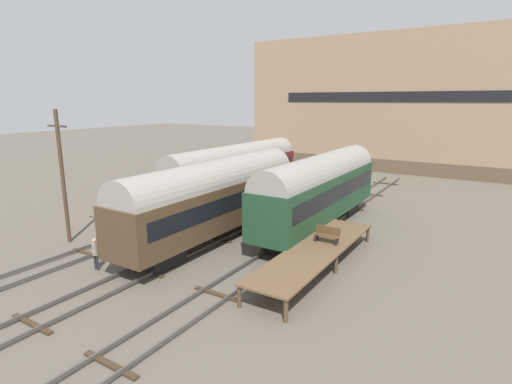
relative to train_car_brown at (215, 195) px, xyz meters
name	(u,v)px	position (x,y,z in m)	size (l,w,h in m)	color
ground_plane	(184,254)	(0.00, -3.16, -2.94)	(200.00, 200.00, 0.00)	#60594C
track_left	(128,237)	(-4.82, -3.16, -2.80)	(2.60, 60.00, 0.26)	#4C4742
track_middle	(183,252)	(0.00, -3.16, -2.80)	(2.60, 60.00, 0.26)	#4C4742
track_right	(252,270)	(4.82, -3.16, -2.80)	(2.60, 60.00, 0.26)	#4C4742
train_car_brown	(215,195)	(0.00, 0.00, 0.00)	(3.04, 15.64, 5.19)	black
train_car_maroon	(236,169)	(-4.82, 9.21, -0.05)	(2.87, 17.22, 5.06)	black
train_car_green	(320,187)	(4.82, 5.55, 0.06)	(2.87, 15.09, 5.26)	black
station_platform	(316,251)	(7.44, -0.91, -1.92)	(2.60, 11.50, 1.11)	brown
bench	(327,234)	(7.55, 0.36, -1.34)	(1.40, 0.40, 0.91)	brown
person_worker	(95,251)	(-2.45, -7.29, -1.87)	(0.32, 0.32, 1.77)	#282833
utility_pole	(62,175)	(-7.66, -5.44, 1.40)	(1.80, 0.24, 8.36)	#473828
warehouse_building	(397,104)	(2.33, 37.11, 5.51)	(37.54, 12.85, 16.91)	brown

